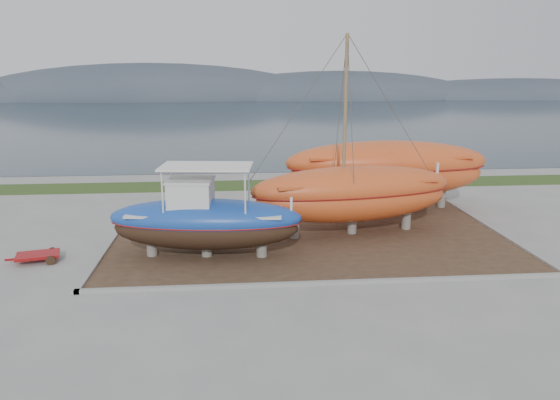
{
  "coord_description": "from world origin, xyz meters",
  "views": [
    {
      "loc": [
        -3.53,
        -20.59,
        7.77
      ],
      "look_at": [
        -1.36,
        4.0,
        1.76
      ],
      "focal_mm": 35.0,
      "sensor_mm": 36.0,
      "label": 1
    }
  ],
  "objects_px": {
    "blue_caique": "(205,212)",
    "orange_sailboat": "(355,137)",
    "orange_bare_hull": "(386,176)",
    "white_dinghy": "(190,218)",
    "red_trailer": "(38,258)"
  },
  "relations": [
    {
      "from": "blue_caique",
      "to": "white_dinghy",
      "type": "height_order",
      "value": "blue_caique"
    },
    {
      "from": "red_trailer",
      "to": "white_dinghy",
      "type": "bearing_deg",
      "value": 17.75
    },
    {
      "from": "orange_sailboat",
      "to": "red_trailer",
      "type": "relative_size",
      "value": 3.99
    },
    {
      "from": "red_trailer",
      "to": "orange_sailboat",
      "type": "bearing_deg",
      "value": -2.75
    },
    {
      "from": "white_dinghy",
      "to": "orange_sailboat",
      "type": "relative_size",
      "value": 0.46
    },
    {
      "from": "blue_caique",
      "to": "red_trailer",
      "type": "distance_m",
      "value": 7.13
    },
    {
      "from": "blue_caique",
      "to": "red_trailer",
      "type": "xyz_separation_m",
      "value": [
        -6.89,
        0.05,
        -1.81
      ]
    },
    {
      "from": "blue_caique",
      "to": "orange_sailboat",
      "type": "distance_m",
      "value": 7.75
    },
    {
      "from": "orange_sailboat",
      "to": "red_trailer",
      "type": "distance_m",
      "value": 14.62
    },
    {
      "from": "orange_sailboat",
      "to": "orange_bare_hull",
      "type": "xyz_separation_m",
      "value": [
        2.89,
        4.54,
        -2.73
      ]
    },
    {
      "from": "blue_caique",
      "to": "orange_bare_hull",
      "type": "distance_m",
      "value": 12.05
    },
    {
      "from": "white_dinghy",
      "to": "orange_sailboat",
      "type": "distance_m",
      "value": 8.71
    },
    {
      "from": "orange_sailboat",
      "to": "orange_bare_hull",
      "type": "distance_m",
      "value": 6.03
    },
    {
      "from": "orange_bare_hull",
      "to": "red_trailer",
      "type": "relative_size",
      "value": 4.56
    },
    {
      "from": "blue_caique",
      "to": "orange_bare_hull",
      "type": "relative_size",
      "value": 0.71
    }
  ]
}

